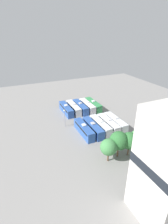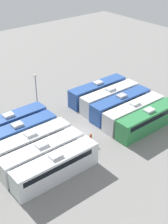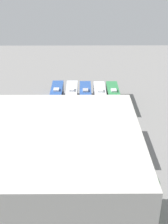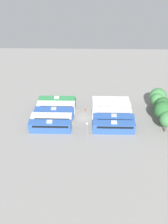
{
  "view_description": "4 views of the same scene",
  "coord_description": "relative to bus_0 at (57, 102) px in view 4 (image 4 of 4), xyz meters",
  "views": [
    {
      "loc": [
        27.04,
        54.84,
        32.4
      ],
      "look_at": [
        1.64,
        -1.54,
        2.88
      ],
      "focal_mm": 28.0,
      "sensor_mm": 36.0,
      "label": 1
    },
    {
      "loc": [
        -32.11,
        25.34,
        27.76
      ],
      "look_at": [
        1.42,
        -1.99,
        2.27
      ],
      "focal_mm": 50.0,
      "sensor_mm": 36.0,
      "label": 2
    },
    {
      "loc": [
        0.71,
        53.83,
        29.9
      ],
      "look_at": [
        0.36,
        -0.18,
        2.6
      ],
      "focal_mm": 50.0,
      "sensor_mm": 36.0,
      "label": 3
    },
    {
      "loc": [
        53.77,
        1.41,
        42.08
      ],
      "look_at": [
        0.79,
        0.26,
        2.86
      ],
      "focal_mm": 35.0,
      "sensor_mm": 36.0,
      "label": 4
    }
  ],
  "objects": [
    {
      "name": "bus_9",
      "position": [
        12.49,
        17.59,
        0.0
      ],
      "size": [
        2.58,
        12.01,
        3.69
      ],
      "color": "#2D56A8",
      "rests_on": "ground_plane"
    },
    {
      "name": "tree_2",
      "position": [
        5.74,
        32.72,
        3.04
      ],
      "size": [
        4.8,
        4.8,
        7.29
      ],
      "color": "brown",
      "rests_on": "ground_plane"
    },
    {
      "name": "bus_6",
      "position": [
        2.96,
        17.72,
        0.0
      ],
      "size": [
        2.58,
        12.01,
        3.69
      ],
      "color": "silver",
      "rests_on": "ground_plane"
    },
    {
      "name": "tree_3",
      "position": [
        8.65,
        31.91,
        3.36
      ],
      "size": [
        5.19,
        5.19,
        7.81
      ],
      "color": "brown",
      "rests_on": "ground_plane"
    },
    {
      "name": "bus_2",
      "position": [
        6.17,
        -0.14,
        0.0
      ],
      "size": [
        2.58,
        12.01,
        3.69
      ],
      "color": "#2D56A8",
      "rests_on": "ground_plane"
    },
    {
      "name": "bus_1",
      "position": [
        2.94,
        0.07,
        0.0
      ],
      "size": [
        2.58,
        12.01,
        3.69
      ],
      "color": "silver",
      "rests_on": "ground_plane"
    },
    {
      "name": "bus_0",
      "position": [
        0.0,
        0.0,
        0.0
      ],
      "size": [
        2.58,
        12.01,
        3.69
      ],
      "color": "#338C4C",
      "rests_on": "ground_plane"
    },
    {
      "name": "tree_0",
      "position": [
        0.09,
        32.72,
        2.51
      ],
      "size": [
        5.51,
        5.51,
        7.11
      ],
      "color": "brown",
      "rests_on": "ground_plane"
    },
    {
      "name": "ground_plane",
      "position": [
        6.19,
        8.78,
        -1.83
      ],
      "size": [
        119.67,
        119.67,
        0.0
      ],
      "primitive_type": "plane",
      "color": "gray"
    },
    {
      "name": "bus_5",
      "position": [
        -0.09,
        17.63,
        0.0
      ],
      "size": [
        2.58,
        12.01,
        3.69
      ],
      "color": "silver",
      "rests_on": "ground_plane"
    },
    {
      "name": "bus_4",
      "position": [
        12.58,
        -0.49,
        0.0
      ],
      "size": [
        2.58,
        12.01,
        3.69
      ],
      "color": "#2D56A8",
      "rests_on": "ground_plane"
    },
    {
      "name": "worker_person",
      "position": [
        2.86,
        9.37,
        -1.04
      ],
      "size": [
        0.36,
        0.36,
        1.71
      ],
      "color": "#CC4C19",
      "rests_on": "ground_plane"
    },
    {
      "name": "light_pole",
      "position": [
        16.7,
        10.03,
        2.81
      ],
      "size": [
        0.6,
        0.6,
        6.7
      ],
      "color": "gray",
      "rests_on": "ground_plane"
    },
    {
      "name": "bus_3",
      "position": [
        9.22,
        -0.48,
        0.0
      ],
      "size": [
        2.58,
        12.01,
        3.69
      ],
      "color": "silver",
      "rests_on": "ground_plane"
    },
    {
      "name": "tree_1",
      "position": [
        2.43,
        31.92,
        2.85
      ],
      "size": [
        4.09,
        4.09,
        6.74
      ],
      "color": "brown",
      "rests_on": "ground_plane"
    },
    {
      "name": "bus_8",
      "position": [
        9.26,
        17.86,
        0.0
      ],
      "size": [
        2.58,
        12.01,
        3.69
      ],
      "color": "#2D56A8",
      "rests_on": "ground_plane"
    },
    {
      "name": "tree_4",
      "position": [
        12.09,
        32.42,
        2.66
      ],
      "size": [
        4.54,
        4.54,
        6.78
      ],
      "color": "brown",
      "rests_on": "ground_plane"
    },
    {
      "name": "bus_7",
      "position": [
        6.12,
        17.58,
        0.0
      ],
      "size": [
        2.58,
        12.01,
        3.69
      ],
      "color": "silver",
      "rests_on": "ground_plane"
    }
  ]
}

